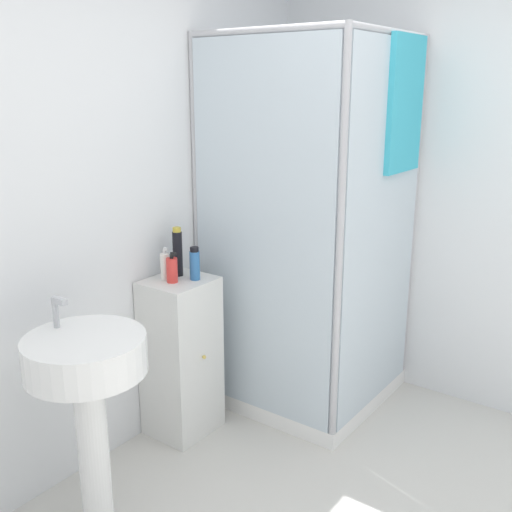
% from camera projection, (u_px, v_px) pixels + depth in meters
% --- Properties ---
extents(wall_back, '(6.40, 0.06, 2.50)m').
position_uv_depth(wall_back, '(76.00, 215.00, 2.70)').
color(wall_back, silver).
rests_on(wall_back, ground_plane).
extents(shower_enclosure, '(0.93, 0.96, 2.08)m').
position_uv_depth(shower_enclosure, '(314.00, 308.00, 3.45)').
color(shower_enclosure, white).
rests_on(shower_enclosure, ground_plane).
extents(vanity_cabinet, '(0.34, 0.32, 0.86)m').
position_uv_depth(vanity_cabinet, '(181.00, 357.00, 3.17)').
color(vanity_cabinet, silver).
rests_on(vanity_cabinet, ground_plane).
extents(sink, '(0.48, 0.48, 1.01)m').
position_uv_depth(sink, '(87.00, 381.00, 2.36)').
color(sink, white).
rests_on(sink, ground_plane).
extents(soap_dispenser, '(0.06, 0.06, 0.16)m').
position_uv_depth(soap_dispenser, '(172.00, 270.00, 3.00)').
color(soap_dispenser, red).
rests_on(soap_dispenser, vanity_cabinet).
extents(shampoo_bottle_tall_black, '(0.05, 0.05, 0.26)m').
position_uv_depth(shampoo_bottle_tall_black, '(178.00, 252.00, 3.09)').
color(shampoo_bottle_tall_black, black).
rests_on(shampoo_bottle_tall_black, vanity_cabinet).
extents(shampoo_bottle_blue, '(0.05, 0.05, 0.17)m').
position_uv_depth(shampoo_bottle_blue, '(195.00, 264.00, 3.04)').
color(shampoo_bottle_blue, '#2D66A3').
rests_on(shampoo_bottle_blue, vanity_cabinet).
extents(lotion_bottle_white, '(0.05, 0.05, 0.17)m').
position_uv_depth(lotion_bottle_white, '(165.00, 266.00, 3.04)').
color(lotion_bottle_white, white).
rests_on(lotion_bottle_white, vanity_cabinet).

